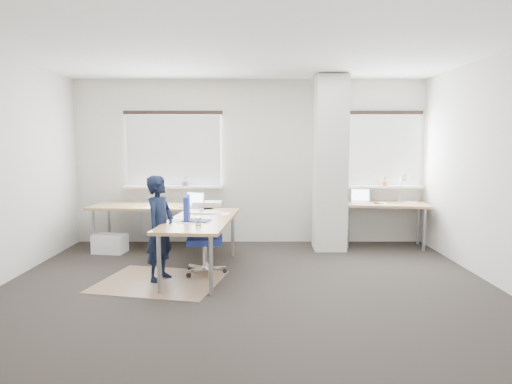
{
  "coord_description": "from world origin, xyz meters",
  "views": [
    {
      "loc": [
        0.09,
        -5.37,
        1.72
      ],
      "look_at": [
        0.1,
        0.9,
        1.05
      ],
      "focal_mm": 32.0,
      "sensor_mm": 36.0,
      "label": 1
    }
  ],
  "objects_px": {
    "desk_main": "(179,214)",
    "desk_side": "(384,206)",
    "person": "(160,228)",
    "task_chair": "(202,252)"
  },
  "relations": [
    {
      "from": "desk_side",
      "to": "task_chair",
      "type": "relative_size",
      "value": 1.44
    },
    {
      "from": "desk_side",
      "to": "task_chair",
      "type": "xyz_separation_m",
      "value": [
        -2.86,
        -1.65,
        -0.39
      ]
    },
    {
      "from": "desk_side",
      "to": "person",
      "type": "distance_m",
      "value": 3.85
    },
    {
      "from": "desk_main",
      "to": "desk_side",
      "type": "height_order",
      "value": "desk_side"
    },
    {
      "from": "desk_side",
      "to": "task_chair",
      "type": "bearing_deg",
      "value": -140.01
    },
    {
      "from": "task_chair",
      "to": "person",
      "type": "bearing_deg",
      "value": -157.14
    },
    {
      "from": "desk_main",
      "to": "person",
      "type": "height_order",
      "value": "person"
    },
    {
      "from": "desk_main",
      "to": "person",
      "type": "bearing_deg",
      "value": -89.02
    },
    {
      "from": "desk_main",
      "to": "task_chair",
      "type": "relative_size",
      "value": 2.69
    },
    {
      "from": "desk_main",
      "to": "task_chair",
      "type": "bearing_deg",
      "value": -55.12
    }
  ]
}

